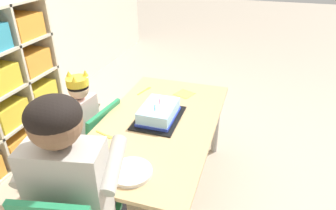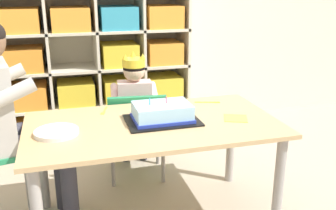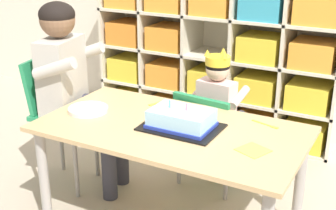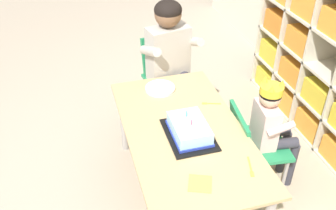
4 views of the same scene
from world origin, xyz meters
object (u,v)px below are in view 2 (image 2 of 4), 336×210
object	(u,v)px
activity_table	(153,136)
fork_at_table_front_edge	(209,102)
paper_plate_stack	(57,132)
adult_helper_seated	(8,105)
child_with_crown	(134,100)
birthday_cake_on_tray	(162,114)
classroom_chair_blue	(136,127)
fork_by_napkin	(104,111)

from	to	relation	value
activity_table	fork_at_table_front_edge	xyz separation A→B (m)	(0.39, 0.24, 0.08)
paper_plate_stack	fork_at_table_front_edge	bearing A→B (deg)	16.97
adult_helper_seated	fork_at_table_front_edge	world-z (taller)	adult_helper_seated
child_with_crown	birthday_cake_on_tray	distance (m)	0.57
paper_plate_stack	fork_at_table_front_edge	distance (m)	0.90
child_with_crown	adult_helper_seated	world-z (taller)	adult_helper_seated
classroom_chair_blue	paper_plate_stack	world-z (taller)	classroom_chair_blue
paper_plate_stack	adult_helper_seated	bearing A→B (deg)	145.55
classroom_chair_blue	adult_helper_seated	distance (m)	0.83
classroom_chair_blue	birthday_cake_on_tray	bearing A→B (deg)	102.47
activity_table	fork_at_table_front_edge	distance (m)	0.47
activity_table	classroom_chair_blue	xyz separation A→B (m)	(0.00, 0.47, -0.12)
child_with_crown	fork_by_napkin	xyz separation A→B (m)	(-0.23, -0.33, 0.05)
birthday_cake_on_tray	fork_by_napkin	xyz separation A→B (m)	(-0.27, 0.23, -0.04)
paper_plate_stack	fork_by_napkin	world-z (taller)	paper_plate_stack
classroom_chair_blue	fork_by_napkin	distance (m)	0.37
classroom_chair_blue	adult_helper_seated	world-z (taller)	adult_helper_seated
activity_table	child_with_crown	size ratio (longest dim) A/B	1.54
child_with_crown	fork_at_table_front_edge	size ratio (longest dim) A/B	5.65
fork_by_napkin	adult_helper_seated	bearing A→B (deg)	123.17
fork_at_table_front_edge	activity_table	bearing A→B (deg)	47.20
fork_at_table_front_edge	adult_helper_seated	bearing A→B (deg)	22.37
birthday_cake_on_tray	paper_plate_stack	world-z (taller)	birthday_cake_on_tray
child_with_crown	paper_plate_stack	bearing A→B (deg)	57.97
adult_helper_seated	classroom_chair_blue	bearing A→B (deg)	-74.40
adult_helper_seated	fork_at_table_front_edge	size ratio (longest dim) A/B	7.46
fork_by_napkin	classroom_chair_blue	bearing A→B (deg)	-25.46
classroom_chair_blue	paper_plate_stack	distance (m)	0.71
activity_table	birthday_cake_on_tray	size ratio (longest dim) A/B	3.44
birthday_cake_on_tray	fork_at_table_front_edge	distance (m)	0.41
classroom_chair_blue	birthday_cake_on_tray	world-z (taller)	birthday_cake_on_tray
activity_table	classroom_chair_blue	distance (m)	0.49
birthday_cake_on_tray	paper_plate_stack	size ratio (longest dim) A/B	1.79
fork_by_napkin	child_with_crown	bearing A→B (deg)	-16.20
activity_table	fork_by_napkin	distance (m)	0.33
activity_table	classroom_chair_blue	size ratio (longest dim) A/B	2.12
child_with_crown	fork_at_table_front_edge	world-z (taller)	child_with_crown
child_with_crown	paper_plate_stack	size ratio (longest dim) A/B	4.01
classroom_chair_blue	paper_plate_stack	bearing A→B (deg)	53.17
birthday_cake_on_tray	paper_plate_stack	distance (m)	0.52
child_with_crown	fork_by_napkin	distance (m)	0.41
activity_table	paper_plate_stack	size ratio (longest dim) A/B	6.16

